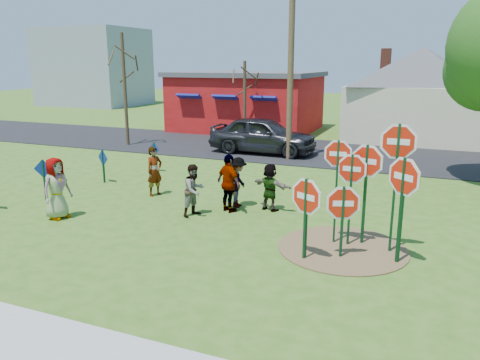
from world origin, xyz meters
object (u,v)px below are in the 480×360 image
(person_a, at_px, (56,188))
(person_b, at_px, (155,171))
(stop_sign_a, at_px, (306,202))
(stop_sign_c, at_px, (397,158))
(stop_sign_b, at_px, (337,165))
(suv, at_px, (263,135))
(utility_pole, at_px, (291,58))
(stop_sign_d, at_px, (367,170))

(person_a, height_order, person_b, person_a)
(stop_sign_a, height_order, stop_sign_c, stop_sign_c)
(stop_sign_c, height_order, person_b, stop_sign_c)
(stop_sign_b, xyz_separation_m, person_a, (-7.98, -1.14, -1.13))
(person_a, bearing_deg, stop_sign_c, -73.67)
(stop_sign_a, relative_size, stop_sign_b, 0.75)
(stop_sign_c, bearing_deg, stop_sign_a, -147.88)
(stop_sign_c, bearing_deg, stop_sign_b, 175.70)
(stop_sign_c, height_order, suv, stop_sign_c)
(stop_sign_a, relative_size, suv, 0.39)
(person_b, distance_m, suv, 8.72)
(suv, bearing_deg, person_b, 175.17)
(stop_sign_b, distance_m, utility_pole, 10.96)
(utility_pole, bearing_deg, stop_sign_d, -63.42)
(stop_sign_a, xyz_separation_m, stop_sign_c, (1.83, 1.23, 0.94))
(stop_sign_a, distance_m, stop_sign_c, 2.39)
(person_a, distance_m, utility_pole, 12.20)
(stop_sign_d, relative_size, person_a, 1.47)
(stop_sign_d, relative_size, utility_pole, 0.30)
(utility_pole, bearing_deg, stop_sign_b, -67.22)
(person_a, bearing_deg, utility_pole, -9.66)
(person_b, xyz_separation_m, suv, (0.90, 8.68, 0.10))
(stop_sign_a, distance_m, suv, 13.18)
(person_a, height_order, suv, suv)
(stop_sign_b, height_order, person_a, stop_sign_b)
(utility_pole, bearing_deg, suv, 149.73)
(person_a, distance_m, suv, 12.11)
(utility_pole, bearing_deg, person_a, -109.45)
(stop_sign_d, distance_m, person_b, 7.65)
(stop_sign_a, relative_size, stop_sign_d, 0.78)
(stop_sign_d, xyz_separation_m, suv, (-6.44, 10.55, -0.99))
(stop_sign_b, distance_m, stop_sign_d, 0.72)
(suv, xyz_separation_m, utility_pole, (1.64, -0.96, 3.74))
(stop_sign_a, bearing_deg, stop_sign_c, 59.29)
(stop_sign_a, xyz_separation_m, utility_pole, (-3.68, 11.10, 3.29))
(stop_sign_a, distance_m, stop_sign_d, 1.95)
(person_a, relative_size, person_b, 1.07)
(person_b, relative_size, utility_pole, 0.19)
(stop_sign_b, bearing_deg, suv, 110.41)
(stop_sign_a, height_order, stop_sign_b, stop_sign_b)
(stop_sign_a, height_order, person_a, stop_sign_a)
(stop_sign_c, bearing_deg, person_a, -175.22)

